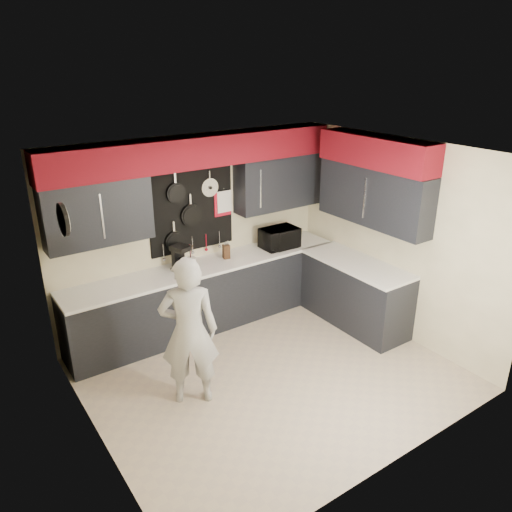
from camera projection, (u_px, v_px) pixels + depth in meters
ground at (270, 374)px, 5.90m from camera, size 4.00×4.00×0.00m
back_wall_assembly at (199, 181)px, 6.37m from camera, size 4.00×0.36×2.60m
right_wall_assembly at (377, 188)px, 6.35m from camera, size 0.36×3.50×2.60m
left_wall_assembly at (87, 323)px, 4.36m from camera, size 0.05×3.50×2.60m
base_cabinets at (251, 294)px, 6.85m from camera, size 3.95×2.20×0.92m
microwave at (279, 238)px, 7.17m from camera, size 0.53×0.36×0.29m
knife_block at (226, 252)px, 6.81m from camera, size 0.11×0.11×0.19m
utensil_crock at (192, 263)px, 6.52m from camera, size 0.11×0.11×0.14m
coffee_maker at (180, 257)px, 6.42m from camera, size 0.25×0.28×0.34m
person at (189, 332)px, 5.19m from camera, size 0.73×0.64×1.68m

